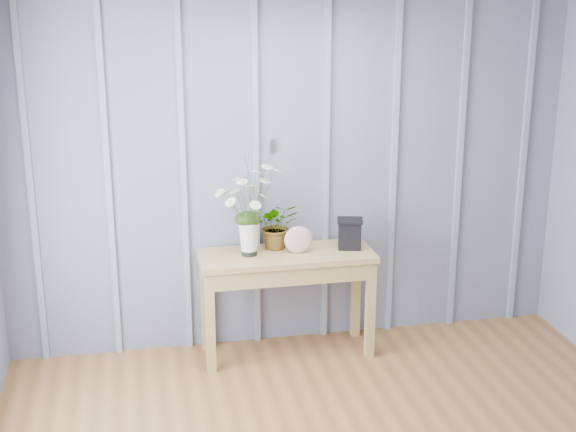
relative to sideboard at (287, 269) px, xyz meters
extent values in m
cube|color=gray|center=(0.08, 0.25, 0.61)|extent=(4.00, 0.01, 2.50)
cube|color=#A4A3A8|center=(-0.05, 0.24, 0.81)|extent=(0.03, 0.01, 0.10)
cube|color=#8294A7|center=(-1.67, 0.24, 0.61)|extent=(0.04, 0.03, 2.50)
cube|color=#8294A7|center=(-1.17, 0.24, 0.61)|extent=(0.04, 0.03, 2.50)
cube|color=#8294A7|center=(-0.67, 0.24, 0.61)|extent=(0.04, 0.03, 2.50)
cube|color=#8294A7|center=(-0.17, 0.24, 0.61)|extent=(0.04, 0.03, 2.50)
cube|color=#8294A7|center=(0.33, 0.24, 0.61)|extent=(0.04, 0.03, 2.50)
cube|color=#8294A7|center=(0.83, 0.24, 0.61)|extent=(0.04, 0.03, 2.50)
cube|color=#8294A7|center=(1.33, 0.24, 0.61)|extent=(0.04, 0.03, 2.50)
cube|color=#8294A7|center=(1.83, 0.24, 0.61)|extent=(0.04, 0.03, 2.50)
cube|color=tan|center=(0.00, 0.00, 0.09)|extent=(1.20, 0.45, 0.04)
cube|color=tan|center=(0.00, 0.00, 0.01)|extent=(1.13, 0.42, 0.12)
cube|color=tan|center=(-0.55, -0.18, -0.28)|extent=(0.06, 0.06, 0.71)
cube|color=tan|center=(0.55, -0.18, -0.28)|extent=(0.06, 0.06, 0.71)
cube|color=tan|center=(-0.55, 0.18, -0.28)|extent=(0.06, 0.06, 0.71)
cube|color=tan|center=(0.55, 0.18, -0.28)|extent=(0.06, 0.06, 0.71)
cylinder|color=black|center=(-0.26, 0.01, 0.15)|extent=(0.10, 0.10, 0.07)
cone|color=white|center=(-0.26, 0.01, 0.25)|extent=(0.15, 0.15, 0.25)
ellipsoid|color=#1A310D|center=(-0.26, 0.01, 0.37)|extent=(0.19, 0.16, 0.10)
imported|color=#1A310D|center=(-0.04, 0.12, 0.28)|extent=(0.32, 0.28, 0.33)
ellipsoid|color=#975761|center=(0.08, -0.02, 0.21)|extent=(0.20, 0.07, 0.19)
cube|color=black|center=(0.45, 0.01, 0.21)|extent=(0.18, 0.15, 0.19)
cube|color=black|center=(0.45, 0.01, 0.32)|extent=(0.20, 0.17, 0.02)
camera|label=1|loc=(-1.02, -5.08, 1.95)|focal=50.00mm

